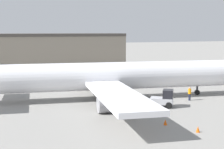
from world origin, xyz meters
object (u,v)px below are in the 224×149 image
at_px(airplane, 104,77).
at_px(safety_cone_far, 165,122).
at_px(ground_crew_worker, 190,93).
at_px(baggage_tug, 164,99).
at_px(safety_cone_near, 198,129).

bearing_deg(airplane, safety_cone_far, -77.13).
bearing_deg(ground_crew_worker, baggage_tug, -135.13).
bearing_deg(airplane, baggage_tug, -46.45).
distance_m(safety_cone_near, safety_cone_far, 3.47).
height_order(airplane, safety_cone_far, airplane).
xyz_separation_m(ground_crew_worker, safety_cone_far, (-9.28, -8.79, -0.68)).
bearing_deg(safety_cone_far, ground_crew_worker, 43.44).
xyz_separation_m(ground_crew_worker, safety_cone_near, (-7.91, -11.98, -0.68)).
relative_size(airplane, safety_cone_far, 74.87).
height_order(ground_crew_worker, safety_cone_near, ground_crew_worker).
distance_m(airplane, safety_cone_far, 14.37).
bearing_deg(safety_cone_near, airplane, 96.21).
distance_m(ground_crew_worker, safety_cone_near, 14.38).
height_order(baggage_tug, safety_cone_near, baggage_tug).
distance_m(ground_crew_worker, baggage_tug, 5.49).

